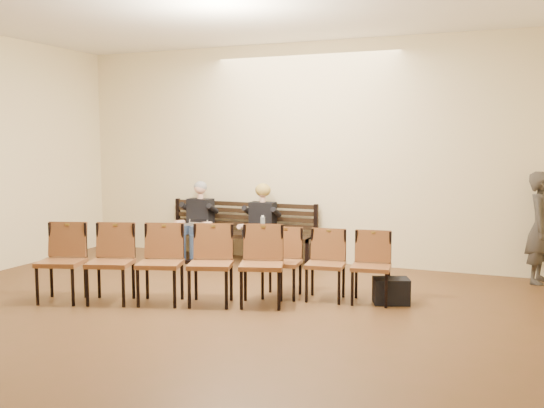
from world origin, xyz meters
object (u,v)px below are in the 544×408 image
Objects in this scene: seated_man at (198,222)px; seated_woman at (260,227)px; laptop at (195,225)px; chair_row_front at (325,265)px; passerby at (541,219)px; bag at (391,291)px; chair_row_back at (160,264)px; water_bottle at (263,231)px; bench at (239,246)px.

seated_woman is at bearing 0.00° from seated_man.
chair_row_front is (2.72, -1.60, -0.14)m from laptop.
passerby is at bearing -3.34° from laptop.
seated_man reaches higher than seated_woman.
bag is (3.53, -1.61, -0.46)m from seated_man.
passerby is 0.60× the size of chair_row_back.
passerby is 5.15m from chair_row_back.
laptop is at bearing 157.30° from bag.
seated_man is 5.22m from passerby.
passerby is (5.18, 0.37, 0.31)m from laptop.
chair_row_front is at bearing -37.87° from laptop.
water_bottle is 0.08× the size of chair_row_back.
bag is 0.27× the size of chair_row_front.
bench is 7.62× the size of laptop.
passerby reaches higher than bench.
laptop is 3.16m from chair_row_front.
water_bottle is 3.96m from passerby.
bag is 2.59m from passerby.
laptop reaches higher than water_bottle.
chair_row_front is at bearing -42.22° from bench.
seated_man is 0.15m from laptop.
seated_man is 5.02× the size of water_bottle.
chair_row_front reaches higher than laptop.
bag is at bearing 3.03° from chair_row_front.
bench is 0.88× the size of chair_row_back.
laptop is 0.19× the size of passerby.
laptop is 1.28m from water_bottle.
bag is at bearing -31.36° from bench.
laptop is 1.40× the size of water_bottle.
passerby is 1.13× the size of chair_row_front.
seated_woman reaches higher than water_bottle.
seated_woman reaches higher than bag.
passerby reaches higher than bag.
seated_man is at bearing 104.80° from passerby.
seated_man is 3.26m from chair_row_front.
seated_man is 2.93× the size of bag.
laptop is at bearing 92.59° from chair_row_back.
seated_woman is 0.65× the size of passerby.
bag is 0.14× the size of chair_row_back.
chair_row_front is (1.62, -1.75, -0.14)m from seated_woman.
water_bottle is 2.05m from chair_row_front.
passerby reaches higher than seated_woman.
laptop is at bearing 173.12° from water_bottle.
water_bottle is at bearing 109.95° from passerby.
seated_woman is (0.44, -0.12, 0.35)m from bench.
chair_row_back is (-0.34, -2.35, -0.09)m from water_bottle.
chair_row_front is 2.00m from chair_row_back.
passerby is at bearing 16.20° from chair_row_back.
laptop is at bearing 142.73° from chair_row_front.
seated_man is at bearing -170.12° from bench.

